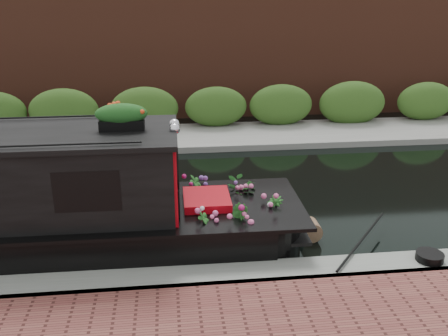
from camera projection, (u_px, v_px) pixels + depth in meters
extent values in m
plane|color=black|center=(133.00, 202.00, 10.37)|extent=(80.00, 80.00, 0.00)
cube|color=slate|center=(120.00, 294.00, 7.30)|extent=(40.00, 0.60, 0.50)
cube|color=gray|center=(141.00, 142.00, 14.28)|extent=(40.00, 2.40, 0.34)
cube|color=#31561C|center=(142.00, 133.00, 15.12)|extent=(40.00, 1.10, 2.80)
cube|color=#582C1D|center=(145.00, 116.00, 17.07)|extent=(40.00, 1.00, 8.00)
cube|color=#AA0611|center=(176.00, 171.00, 8.15)|extent=(0.08, 1.70, 1.31)
cube|color=black|center=(87.00, 191.00, 7.18)|extent=(0.87, 0.04, 0.53)
cube|color=#AA0611|center=(207.00, 209.00, 8.45)|extent=(0.79, 0.88, 0.48)
sphere|color=silver|center=(175.00, 129.00, 7.76)|extent=(0.17, 0.17, 0.17)
sphere|color=silver|center=(174.00, 124.00, 8.01)|extent=(0.17, 0.17, 0.17)
cube|color=black|center=(122.00, 125.00, 7.78)|extent=(0.70, 0.24, 0.16)
ellipsoid|color=red|center=(121.00, 113.00, 7.71)|extent=(0.77, 0.25, 0.23)
imported|color=#1E511C|center=(204.00, 226.00, 7.80)|extent=(0.29, 0.33, 0.52)
imported|color=#1E511C|center=(240.00, 222.00, 7.86)|extent=(0.37, 0.40, 0.58)
imported|color=#1E511C|center=(243.00, 193.00, 8.93)|extent=(0.60, 0.54, 0.59)
imported|color=#1E511C|center=(275.00, 210.00, 8.38)|extent=(0.39, 0.39, 0.49)
imported|color=#1E511C|center=(195.00, 190.00, 9.12)|extent=(0.33, 0.36, 0.56)
cylinder|color=brown|center=(310.00, 230.00, 8.82)|extent=(0.35, 0.35, 0.35)
cylinder|color=black|center=(430.00, 257.00, 7.69)|extent=(0.42, 0.42, 0.12)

